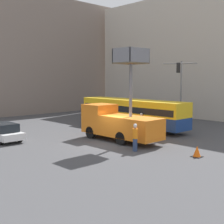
# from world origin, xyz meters

# --- Properties ---
(ground_plane) EXTENTS (120.00, 120.00, 0.00)m
(ground_plane) POSITION_xyz_m (0.00, 0.00, 0.00)
(ground_plane) COLOR #424244
(building_backdrop_side) EXTENTS (10.00, 28.00, 15.83)m
(building_backdrop_side) POSITION_xyz_m (22.92, 6.14, 7.91)
(building_backdrop_side) COLOR #BCB2A3
(building_backdrop_side) RESTS_ON ground_plane
(utility_truck) EXTENTS (2.33, 7.22, 7.28)m
(utility_truck) POSITION_xyz_m (1.41, 0.41, 1.56)
(utility_truck) COLOR orange
(utility_truck) RESTS_ON ground_plane
(city_bus) EXTENTS (2.56, 12.34, 2.92)m
(city_bus) POSITION_xyz_m (6.77, 3.87, 1.73)
(city_bus) COLOR navy
(city_bus) RESTS_ON ground_plane
(traffic_light_pole) EXTENTS (3.07, 2.82, 6.72)m
(traffic_light_pole) POSITION_xyz_m (9.36, -0.02, 4.50)
(traffic_light_pole) COLOR slate
(traffic_light_pole) RESTS_ON ground_plane
(road_worker_near_truck) EXTENTS (0.38, 0.38, 1.93)m
(road_worker_near_truck) POSITION_xyz_m (-0.34, -3.02, 0.98)
(road_worker_near_truck) COLOR navy
(road_worker_near_truck) RESTS_ON ground_plane
(road_worker_directing) EXTENTS (0.38, 0.38, 1.87)m
(road_worker_directing) POSITION_xyz_m (5.35, 1.39, 0.94)
(road_worker_directing) COLOR navy
(road_worker_directing) RESTS_ON ground_plane
(traffic_cone_near_truck) EXTENTS (0.64, 0.64, 0.73)m
(traffic_cone_near_truck) POSITION_xyz_m (1.34, -6.86, 0.34)
(traffic_cone_near_truck) COLOR black
(traffic_cone_near_truck) RESTS_ON ground_plane
(parked_car_curbside) EXTENTS (1.81, 4.22, 1.47)m
(parked_car_curbside) POSITION_xyz_m (-5.44, 6.64, 0.74)
(parked_car_curbside) COLOR silver
(parked_car_curbside) RESTS_ON ground_plane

